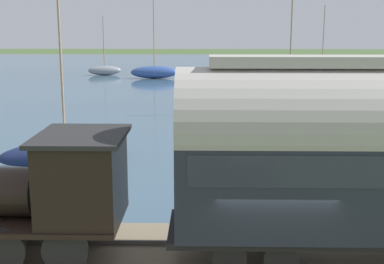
% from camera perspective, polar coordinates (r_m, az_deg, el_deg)
% --- Properties ---
extents(harbor_water, '(80.00, 80.00, 0.01)m').
position_cam_1_polar(harbor_water, '(54.55, 2.83, 5.55)').
color(harbor_water, '#426075').
rests_on(harbor_water, ground).
extents(steam_locomotive, '(2.37, 5.51, 3.10)m').
position_cam_1_polar(steam_locomotive, '(12.72, -16.39, -5.80)').
color(steam_locomotive, black).
rests_on(steam_locomotive, rail_embankment).
extents(passenger_coach, '(2.44, 8.91, 4.63)m').
position_cam_1_polar(passenger_coach, '(12.44, 18.43, -1.99)').
color(passenger_coach, black).
rests_on(passenger_coach, rail_embankment).
extents(sailboat_brown, '(1.78, 4.18, 7.54)m').
position_cam_1_polar(sailboat_brown, '(60.22, 13.68, 6.42)').
color(sailboat_brown, brown).
rests_on(sailboat_brown, harbor_water).
extents(sailboat_black, '(2.86, 4.35, 8.64)m').
position_cam_1_polar(sailboat_black, '(35.68, 10.26, 2.84)').
color(sailboat_black, black).
rests_on(sailboat_black, harbor_water).
extents(sailboat_navy, '(3.63, 5.37, 9.05)m').
position_cam_1_polar(sailboat_navy, '(23.37, -13.36, -1.79)').
color(sailboat_navy, '#192347').
rests_on(sailboat_navy, harbor_water).
extents(sailboat_blue, '(1.71, 5.03, 9.53)m').
position_cam_1_polar(sailboat_blue, '(56.12, -4.03, 6.42)').
color(sailboat_blue, '#335199').
rests_on(sailboat_blue, harbor_water).
extents(sailboat_gray, '(1.66, 3.74, 6.37)m').
position_cam_1_polar(sailboat_gray, '(60.11, -9.30, 6.54)').
color(sailboat_gray, gray).
rests_on(sailboat_gray, harbor_water).
extents(rowboat_far_out, '(1.24, 2.01, 0.48)m').
position_cam_1_polar(rowboat_far_out, '(17.06, -14.12, -8.47)').
color(rowboat_far_out, silver).
rests_on(rowboat_far_out, harbor_water).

